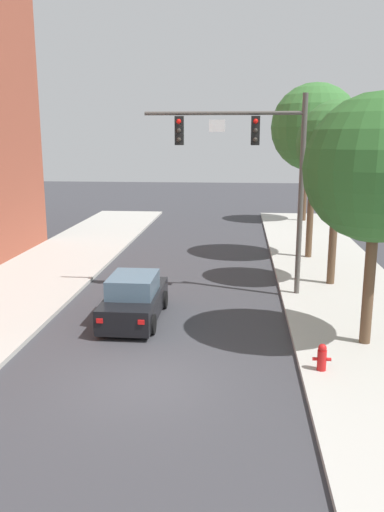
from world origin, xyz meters
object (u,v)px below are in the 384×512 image
at_px(car_lead_black, 134,299).
at_px(street_tree_nearest, 378,169).
at_px(street_tree_third, 315,128).
at_px(traffic_signal_mast, 257,159).
at_px(fire_hydrant, 322,357).
at_px(street_tree_second, 339,144).
at_px(street_tree_farthest, 307,140).

xyz_separation_m(car_lead_black, street_tree_nearest, (7.27, -1.74, 4.52)).
bearing_deg(street_tree_third, traffic_signal_mast, -114.04).
distance_m(fire_hydrant, street_tree_nearest, 5.39).
xyz_separation_m(street_tree_second, street_tree_third, (-0.31, 4.94, 0.69)).
height_order(traffic_signal_mast, street_tree_nearest, traffic_signal_mast).
distance_m(street_tree_nearest, street_tree_farthest, 23.53).
height_order(street_tree_second, street_tree_farthest, street_tree_farthest).
bearing_deg(street_tree_second, street_tree_third, 93.54).
bearing_deg(street_tree_farthest, street_tree_nearest, -92.14).
bearing_deg(street_tree_nearest, traffic_signal_mast, 122.57).
distance_m(street_tree_nearest, street_tree_second, 6.50).
height_order(car_lead_black, street_tree_third, street_tree_third).
bearing_deg(street_tree_nearest, street_tree_farthest, 87.86).
xyz_separation_m(traffic_signal_mast, car_lead_black, (-4.12, -3.19, -4.59)).
xyz_separation_m(fire_hydrant, street_tree_nearest, (1.56, 2.04, 4.74)).
bearing_deg(street_tree_third, car_lead_black, -125.94).
distance_m(car_lead_black, fire_hydrant, 6.85).
height_order(car_lead_black, street_tree_farthest, street_tree_farthest).
xyz_separation_m(traffic_signal_mast, street_tree_second, (3.20, 1.55, 0.52)).
distance_m(street_tree_second, street_tree_farthest, 17.05).
bearing_deg(traffic_signal_mast, street_tree_nearest, -57.43).
bearing_deg(car_lead_black, street_tree_farthest, 69.48).
bearing_deg(street_tree_nearest, fire_hydrant, -127.35).
bearing_deg(street_tree_nearest, car_lead_black, 166.53).
distance_m(car_lead_black, street_tree_farthest, 23.81).
bearing_deg(car_lead_black, street_tree_nearest, -13.47).
bearing_deg(street_tree_nearest, street_tree_second, 89.55).
height_order(street_tree_nearest, street_tree_second, street_tree_second).
bearing_deg(car_lead_black, traffic_signal_mast, 37.73).
bearing_deg(fire_hydrant, traffic_signal_mast, 102.87).
distance_m(traffic_signal_mast, fire_hydrant, 8.61).
distance_m(street_tree_nearest, street_tree_third, 11.49).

